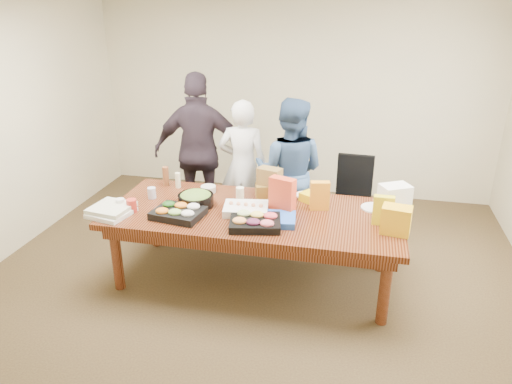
% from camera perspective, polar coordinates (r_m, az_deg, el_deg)
% --- Properties ---
extents(floor, '(5.50, 5.00, 0.02)m').
position_cam_1_polar(floor, '(4.97, -0.24, -10.31)').
color(floor, '#47301E').
rests_on(floor, ground).
extents(wall_back, '(5.50, 0.04, 2.70)m').
position_cam_1_polar(wall_back, '(6.77, 4.51, 11.06)').
color(wall_back, beige).
rests_on(wall_back, floor).
extents(wall_front, '(5.50, 0.04, 2.70)m').
position_cam_1_polar(wall_front, '(2.26, -14.93, -14.43)').
color(wall_front, beige).
rests_on(wall_front, floor).
extents(conference_table, '(2.80, 1.20, 0.75)m').
position_cam_1_polar(conference_table, '(4.77, -0.24, -6.42)').
color(conference_table, '#4C1C0F').
rests_on(conference_table, floor).
extents(office_chair, '(0.52, 0.52, 0.97)m').
position_cam_1_polar(office_chair, '(5.50, 11.40, -1.53)').
color(office_chair, black).
rests_on(office_chair, floor).
extents(person_center, '(0.60, 0.41, 1.60)m').
position_cam_1_polar(person_center, '(5.66, -1.57, 3.03)').
color(person_center, white).
rests_on(person_center, floor).
extents(person_right, '(0.84, 0.68, 1.67)m').
position_cam_1_polar(person_right, '(5.39, 4.01, 2.40)').
color(person_right, '#324E78').
rests_on(person_right, floor).
extents(person_left, '(1.16, 0.64, 1.88)m').
position_cam_1_polar(person_left, '(5.77, -6.66, 4.77)').
color(person_left, '#2B2129').
rests_on(person_left, floor).
extents(veggie_tray, '(0.50, 0.42, 0.07)m').
position_cam_1_polar(veggie_tray, '(4.54, -9.24, -2.50)').
color(veggie_tray, black).
rests_on(veggie_tray, conference_table).
extents(fruit_tray, '(0.51, 0.43, 0.07)m').
position_cam_1_polar(fruit_tray, '(4.30, -0.10, -3.69)').
color(fruit_tray, black).
rests_on(fruit_tray, conference_table).
extents(sheet_cake, '(0.46, 0.37, 0.07)m').
position_cam_1_polar(sheet_cake, '(4.56, -1.21, -2.04)').
color(sheet_cake, white).
rests_on(sheet_cake, conference_table).
extents(salad_bowl, '(0.44, 0.44, 0.11)m').
position_cam_1_polar(salad_bowl, '(4.75, -7.17, -0.96)').
color(salad_bowl, black).
rests_on(salad_bowl, conference_table).
extents(chip_bag_blue, '(0.43, 0.35, 0.06)m').
position_cam_1_polar(chip_bag_blue, '(4.38, 2.06, -3.24)').
color(chip_bag_blue, blue).
rests_on(chip_bag_blue, conference_table).
extents(chip_bag_red, '(0.26, 0.18, 0.36)m').
position_cam_1_polar(chip_bag_red, '(4.50, 3.15, -0.46)').
color(chip_bag_red, red).
rests_on(chip_bag_red, conference_table).
extents(chip_bag_yellow, '(0.18, 0.08, 0.27)m').
position_cam_1_polar(chip_bag_yellow, '(4.44, 14.89, -2.12)').
color(chip_bag_yellow, gold).
rests_on(chip_bag_yellow, conference_table).
extents(chip_bag_orange, '(0.20, 0.12, 0.28)m').
position_cam_1_polar(chip_bag_orange, '(4.63, 7.60, -0.44)').
color(chip_bag_orange, orange).
rests_on(chip_bag_orange, conference_table).
extents(mayo_jar, '(0.08, 0.08, 0.13)m').
position_cam_1_polar(mayo_jar, '(4.86, -1.91, -0.15)').
color(mayo_jar, white).
rests_on(mayo_jar, conference_table).
extents(mustard_bottle, '(0.07, 0.07, 0.16)m').
position_cam_1_polar(mustard_bottle, '(4.95, 3.31, 0.48)').
color(mustard_bottle, gold).
rests_on(mustard_bottle, conference_table).
extents(dressing_bottle, '(0.07, 0.07, 0.21)m').
position_cam_1_polar(dressing_bottle, '(5.29, -10.68, 1.87)').
color(dressing_bottle, brown).
rests_on(dressing_bottle, conference_table).
extents(ranch_bottle, '(0.07, 0.07, 0.17)m').
position_cam_1_polar(ranch_bottle, '(5.21, -9.28, 1.39)').
color(ranch_bottle, '#ECEABA').
rests_on(ranch_bottle, conference_table).
extents(banana_bunch, '(0.30, 0.27, 0.09)m').
position_cam_1_polar(banana_bunch, '(4.82, 6.83, -0.75)').
color(banana_bunch, '#E2BE0A').
rests_on(banana_bunch, conference_table).
extents(bread_loaf, '(0.36, 0.25, 0.13)m').
position_cam_1_polar(bread_loaf, '(4.92, 1.94, 0.19)').
color(bread_loaf, brown).
rests_on(bread_loaf, conference_table).
extents(kraft_bag, '(0.27, 0.20, 0.31)m').
position_cam_1_polar(kraft_bag, '(4.88, 1.62, 1.12)').
color(kraft_bag, brown).
rests_on(kraft_bag, conference_table).
extents(red_cup, '(0.11, 0.11, 0.13)m').
position_cam_1_polar(red_cup, '(4.72, -14.57, -1.59)').
color(red_cup, red).
rests_on(red_cup, conference_table).
extents(clear_cup_a, '(0.09, 0.09, 0.11)m').
position_cam_1_polar(clear_cup_a, '(4.79, -15.83, -1.42)').
color(clear_cup_a, white).
rests_on(clear_cup_a, conference_table).
extents(clear_cup_b, '(0.09, 0.09, 0.11)m').
position_cam_1_polar(clear_cup_b, '(4.99, -12.30, -0.11)').
color(clear_cup_b, silver).
rests_on(clear_cup_b, conference_table).
extents(pizza_box_lower, '(0.42, 0.42, 0.04)m').
position_cam_1_polar(pizza_box_lower, '(4.73, -16.84, -2.38)').
color(pizza_box_lower, white).
rests_on(pizza_box_lower, conference_table).
extents(pizza_box_upper, '(0.40, 0.40, 0.04)m').
position_cam_1_polar(pizza_box_upper, '(4.73, -16.83, -1.82)').
color(pizza_box_upper, beige).
rests_on(pizza_box_upper, pizza_box_lower).
extents(plate_a, '(0.26, 0.26, 0.01)m').
position_cam_1_polar(plate_a, '(4.80, 13.85, -1.83)').
color(plate_a, white).
rests_on(plate_a, conference_table).
extents(plate_b, '(0.23, 0.23, 0.01)m').
position_cam_1_polar(plate_b, '(4.98, 5.97, -0.37)').
color(plate_b, white).
rests_on(plate_b, conference_table).
extents(dip_bowl_a, '(0.21, 0.21, 0.07)m').
position_cam_1_polar(dip_bowl_a, '(4.92, 3.20, -0.26)').
color(dip_bowl_a, beige).
rests_on(dip_bowl_a, conference_table).
extents(dip_bowl_b, '(0.17, 0.17, 0.06)m').
position_cam_1_polar(dip_bowl_b, '(5.07, -5.69, 0.37)').
color(dip_bowl_b, beige).
rests_on(dip_bowl_b, conference_table).
extents(grocery_bag_white, '(0.33, 0.30, 0.29)m').
position_cam_1_polar(grocery_bag_white, '(4.69, 16.13, -0.86)').
color(grocery_bag_white, white).
rests_on(grocery_bag_white, conference_table).
extents(grocery_bag_yellow, '(0.27, 0.21, 0.25)m').
position_cam_1_polar(grocery_bag_yellow, '(4.32, 16.33, -3.22)').
color(grocery_bag_yellow, '#ECAC15').
rests_on(grocery_bag_yellow, conference_table).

